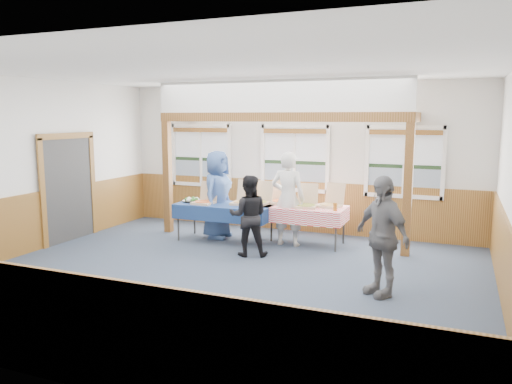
% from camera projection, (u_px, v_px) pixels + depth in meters
% --- Properties ---
extents(floor, '(8.00, 8.00, 0.00)m').
position_uv_depth(floor, '(226.00, 276.00, 7.90)').
color(floor, '#2C3648').
rests_on(floor, ground).
extents(ceiling, '(8.00, 8.00, 0.00)m').
position_uv_depth(ceiling, '(224.00, 69.00, 7.43)').
color(ceiling, white).
rests_on(ceiling, wall_back).
extents(wall_back, '(8.00, 0.00, 8.00)m').
position_uv_depth(wall_back, '(295.00, 158.00, 10.86)').
color(wall_back, silver).
rests_on(wall_back, floor).
extents(wall_front, '(8.00, 0.00, 8.00)m').
position_uv_depth(wall_front, '(54.00, 218.00, 4.46)').
color(wall_front, silver).
rests_on(wall_front, floor).
extents(wall_left, '(0.00, 8.00, 8.00)m').
position_uv_depth(wall_left, '(29.00, 166.00, 9.17)').
color(wall_left, silver).
rests_on(wall_left, floor).
extents(wainscot_back, '(7.98, 0.05, 1.10)m').
position_uv_depth(wainscot_back, '(294.00, 206.00, 11.00)').
color(wainscot_back, brown).
rests_on(wainscot_back, floor).
extents(wainscot_front, '(7.98, 0.05, 1.10)m').
position_uv_depth(wainscot_front, '(63.00, 328.00, 4.64)').
color(wainscot_front, brown).
rests_on(wainscot_front, floor).
extents(wainscot_left, '(0.05, 6.98, 1.10)m').
position_uv_depth(wainscot_left, '(34.00, 222.00, 9.32)').
color(wainscot_left, brown).
rests_on(wainscot_left, floor).
extents(wainscot_right, '(0.05, 6.98, 1.10)m').
position_uv_depth(wainscot_right, '(508.00, 272.00, 6.33)').
color(wainscot_right, brown).
rests_on(wainscot_right, floor).
extents(cased_opening, '(0.06, 1.30, 2.10)m').
position_uv_depth(cased_opening, '(68.00, 189.00, 10.06)').
color(cased_opening, '#313131').
rests_on(cased_opening, wall_left).
extents(window_left, '(1.56, 0.10, 1.46)m').
position_uv_depth(window_left, '(201.00, 152.00, 11.68)').
color(window_left, white).
rests_on(window_left, wall_back).
extents(window_mid, '(1.56, 0.10, 1.46)m').
position_uv_depth(window_mid, '(295.00, 155.00, 10.81)').
color(window_mid, white).
rests_on(window_mid, wall_back).
extents(window_right, '(1.56, 0.10, 1.46)m').
position_uv_depth(window_right, '(404.00, 158.00, 9.95)').
color(window_right, white).
rests_on(window_right, wall_back).
extents(post_left, '(0.15, 0.15, 2.40)m').
position_uv_depth(post_left, '(168.00, 177.00, 10.77)').
color(post_left, '#593913').
rests_on(post_left, floor).
extents(post_right, '(0.15, 0.15, 2.40)m').
position_uv_depth(post_right, '(408.00, 190.00, 8.89)').
color(post_right, '#593913').
rests_on(post_right, floor).
extents(cross_beam, '(5.15, 0.18, 0.18)m').
position_uv_depth(cross_beam, '(277.00, 117.00, 9.63)').
color(cross_beam, '#593913').
rests_on(cross_beam, post_left).
extents(table_left, '(2.12, 1.60, 0.76)m').
position_uv_depth(table_left, '(225.00, 207.00, 10.03)').
color(table_left, '#313131').
rests_on(table_left, floor).
extents(table_right, '(1.98, 0.88, 0.76)m').
position_uv_depth(table_right, '(296.00, 208.00, 9.84)').
color(table_right, '#313131').
rests_on(table_right, floor).
extents(pizza_box_a, '(0.41, 0.49, 0.43)m').
position_uv_depth(pizza_box_a, '(204.00, 200.00, 10.06)').
color(pizza_box_a, tan).
rests_on(pizza_box_a, table_left).
extents(pizza_box_b, '(0.45, 0.54, 0.46)m').
position_uv_depth(pizza_box_b, '(244.00, 201.00, 10.03)').
color(pizza_box_b, tan).
rests_on(pizza_box_b, table_left).
extents(pizza_box_c, '(0.50, 0.57, 0.45)m').
position_uv_depth(pizza_box_c, '(259.00, 201.00, 10.01)').
color(pizza_box_c, tan).
rests_on(pizza_box_c, table_right).
extents(pizza_box_d, '(0.55, 0.61, 0.46)m').
position_uv_depth(pizza_box_d, '(282.00, 200.00, 10.13)').
color(pizza_box_d, tan).
rests_on(pizza_box_d, table_right).
extents(pizza_box_e, '(0.47, 0.55, 0.44)m').
position_uv_depth(pizza_box_e, '(306.00, 204.00, 9.66)').
color(pizza_box_e, tan).
rests_on(pizza_box_e, table_right).
extents(pizza_box_f, '(0.51, 0.58, 0.44)m').
position_uv_depth(pizza_box_f, '(330.00, 203.00, 9.70)').
color(pizza_box_f, tan).
rests_on(pizza_box_f, table_right).
extents(veggie_tray, '(0.39, 0.39, 0.09)m').
position_uv_depth(veggie_tray, '(192.00, 200.00, 10.30)').
color(veggie_tray, black).
rests_on(veggie_tray, table_left).
extents(drink_glass, '(0.07, 0.07, 0.15)m').
position_uv_depth(drink_glass, '(335.00, 207.00, 9.27)').
color(drink_glass, '#A65E1B').
rests_on(drink_glass, table_right).
extents(woman_white, '(0.67, 0.44, 1.84)m').
position_uv_depth(woman_white, '(288.00, 199.00, 9.67)').
color(woman_white, silver).
rests_on(woman_white, floor).
extents(woman_black, '(0.86, 0.76, 1.47)m').
position_uv_depth(woman_black, '(248.00, 216.00, 8.96)').
color(woman_black, black).
rests_on(woman_black, floor).
extents(man_blue, '(0.58, 0.89, 1.81)m').
position_uv_depth(man_blue, '(217.00, 194.00, 10.30)').
color(man_blue, '#39568F').
rests_on(man_blue, floor).
extents(person_grey, '(1.03, 0.96, 1.70)m').
position_uv_depth(person_grey, '(382.00, 236.00, 6.95)').
color(person_grey, slate).
rests_on(person_grey, floor).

